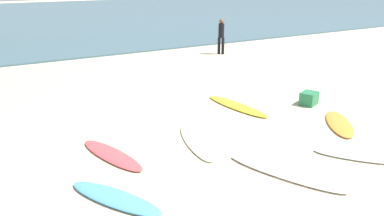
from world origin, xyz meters
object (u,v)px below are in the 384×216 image
surfboard_4 (112,155)px  beachgoer_mid (221,35)px  surfboard_0 (339,124)px  surfboard_2 (237,106)px  beach_cooler (309,98)px  surfboard_1 (362,156)px  surfboard_6 (115,198)px  surfboard_3 (196,142)px  surfboard_5 (285,173)px

surfboard_4 → beachgoer_mid: size_ratio=1.22×
surfboard_0 → surfboard_2: surfboard_0 is taller
surfboard_4 → beach_cooler: (6.38, 0.35, 0.16)m
surfboard_0 → beach_cooler: beach_cooler is taller
surfboard_1 → surfboard_4: surfboard_1 is taller
beachgoer_mid → surfboard_6: bearing=-84.7°
surfboard_0 → surfboard_6: (-6.34, -0.41, 0.00)m
surfboard_2 → surfboard_3: 2.87m
surfboard_5 → beachgoer_mid: (5.87, 10.75, 0.91)m
surfboard_6 → beach_cooler: bearing=168.4°
surfboard_5 → beach_cooler: 4.70m
surfboard_2 → surfboard_5: (-1.66, -3.80, 0.00)m
surfboard_2 → surfboard_3: surfboard_2 is taller
surfboard_2 → surfboard_6: bearing=25.3°
beachgoer_mid → beach_cooler: beachgoer_mid is taller
surfboard_1 → surfboard_0: bearing=12.7°
surfboard_3 → beach_cooler: beach_cooler is taller
surfboard_1 → surfboard_2: surfboard_2 is taller
surfboard_2 → surfboard_5: 4.15m
surfboard_0 → surfboard_2: (-1.46, 2.54, -0.00)m
beach_cooler → surfboard_4: bearing=-176.8°
surfboard_1 → surfboard_2: size_ratio=0.81×
surfboard_5 → surfboard_0: bearing=-179.6°
surfboard_0 → surfboard_3: size_ratio=0.89×
surfboard_2 → surfboard_5: surfboard_5 is taller
surfboard_4 → surfboard_5: (2.68, -2.54, 0.01)m
surfboard_6 → beach_cooler: size_ratio=3.79×
surfboard_1 → surfboard_4: bearing=108.1°
surfboard_3 → beachgoer_mid: size_ratio=1.27×
surfboard_0 → surfboard_3: 3.96m
beach_cooler → surfboard_2: bearing=156.0°
surfboard_5 → beach_cooler: beach_cooler is taller
surfboard_3 → surfboard_6: bearing=-136.8°
surfboard_5 → beach_cooler: (3.70, 2.89, 0.15)m
surfboard_4 → surfboard_5: 3.70m
surfboard_3 → beach_cooler: 4.48m
surfboard_3 → surfboard_6: size_ratio=1.08×
surfboard_1 → beach_cooler: bearing=20.8°
beach_cooler → beachgoer_mid: bearing=74.6°
surfboard_3 → surfboard_6: (-2.50, -1.36, 0.01)m
beach_cooler → surfboard_1: bearing=-118.6°
surfboard_6 → beachgoer_mid: beachgoer_mid is taller
surfboard_1 → surfboard_3: (-2.69, 2.50, -0.01)m
surfboard_1 → beachgoer_mid: (3.90, 11.04, 0.92)m
surfboard_1 → beachgoer_mid: bearing=29.9°
surfboard_2 → surfboard_4: bearing=10.4°
surfboard_5 → surfboard_3: bearing=-93.5°
surfboard_1 → surfboard_5: surfboard_5 is taller
surfboard_2 → surfboard_4: (-4.34, -1.26, -0.01)m
surfboard_1 → beachgoer_mid: beachgoer_mid is taller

